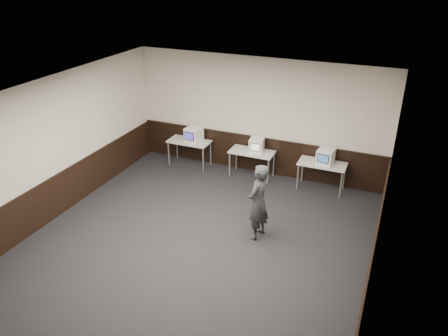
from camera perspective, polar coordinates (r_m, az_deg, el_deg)
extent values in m
plane|color=black|center=(9.27, -4.12, -10.40)|extent=(8.00, 8.00, 0.00)
plane|color=white|center=(7.81, -4.87, 8.86)|extent=(8.00, 8.00, 0.00)
plane|color=beige|center=(11.82, 4.46, 6.69)|extent=(7.00, 0.00, 7.00)
plane|color=beige|center=(5.85, -23.62, -18.40)|extent=(7.00, 0.00, 7.00)
plane|color=beige|center=(10.38, -21.93, 2.02)|extent=(0.00, 8.00, 8.00)
plane|color=beige|center=(7.65, 19.71, -6.27)|extent=(0.00, 8.00, 8.00)
cube|color=black|center=(12.21, 4.25, 1.78)|extent=(6.98, 0.04, 1.00)
cube|color=black|center=(10.83, -20.90, -3.32)|extent=(0.04, 7.98, 1.00)
cube|color=black|center=(8.26, 18.42, -12.73)|extent=(0.04, 7.98, 1.00)
cube|color=black|center=(11.99, 4.30, 4.01)|extent=(6.98, 0.06, 0.04)
cube|color=beige|center=(12.48, -4.57, 3.49)|extent=(1.20, 0.60, 0.04)
cylinder|color=#999999|center=(12.68, -7.23, 1.88)|extent=(0.04, 0.04, 0.71)
cylinder|color=#999999|center=(12.20, -2.74, 1.07)|extent=(0.04, 0.04, 0.71)
cylinder|color=#999999|center=(13.08, -6.15, 2.70)|extent=(0.04, 0.04, 0.71)
cylinder|color=#999999|center=(12.61, -1.76, 1.95)|extent=(0.04, 0.04, 0.71)
cube|color=beige|center=(11.78, 3.68, 2.11)|extent=(1.20, 0.60, 0.04)
cylinder|color=#999999|center=(11.90, 0.73, 0.43)|extent=(0.04, 0.04, 0.71)
cylinder|color=#999999|center=(11.57, 5.77, -0.49)|extent=(0.04, 0.04, 0.71)
cylinder|color=#999999|center=(12.32, 1.62, 1.35)|extent=(0.04, 0.04, 0.71)
cylinder|color=#999999|center=(12.01, 6.50, 0.49)|extent=(0.04, 0.04, 0.71)
cube|color=beige|center=(11.36, 12.73, 0.54)|extent=(1.20, 0.60, 0.04)
cylinder|color=#999999|center=(11.39, 9.60, -1.19)|extent=(0.04, 0.04, 0.71)
cylinder|color=#999999|center=(11.24, 15.03, -2.17)|extent=(0.04, 0.04, 0.71)
cylinder|color=#999999|center=(11.83, 10.20, -0.17)|extent=(0.04, 0.04, 0.71)
cylinder|color=#999999|center=(11.68, 15.43, -1.10)|extent=(0.04, 0.04, 0.71)
cube|color=white|center=(12.35, -3.96, 4.37)|extent=(0.47, 0.49, 0.41)
cube|color=black|center=(12.17, -4.56, 4.14)|extent=(0.31, 0.06, 0.25)
cube|color=#3E3CB3|center=(12.17, -4.59, 4.12)|extent=(0.27, 0.04, 0.21)
cube|color=white|center=(11.70, 4.29, 3.00)|extent=(0.42, 0.44, 0.37)
cube|color=black|center=(11.51, 4.10, 2.72)|extent=(0.28, 0.05, 0.22)
cube|color=silver|center=(11.51, 4.09, 2.70)|extent=(0.24, 0.04, 0.18)
cube|color=white|center=(11.26, 13.13, 1.48)|extent=(0.44, 0.46, 0.39)
cube|color=black|center=(11.07, 12.81, 1.19)|extent=(0.29, 0.05, 0.24)
cube|color=#326293|center=(11.06, 12.80, 1.17)|extent=(0.25, 0.03, 0.20)
imported|color=#282A2E|center=(9.18, 4.49, -4.46)|extent=(0.52, 0.69, 1.70)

